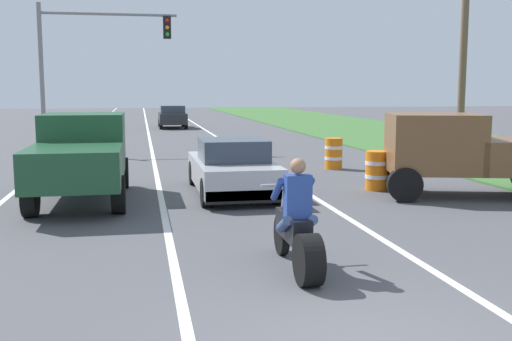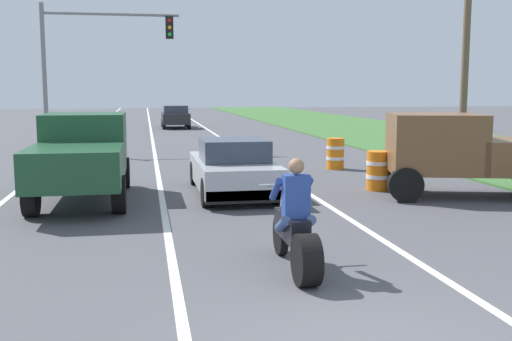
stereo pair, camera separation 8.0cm
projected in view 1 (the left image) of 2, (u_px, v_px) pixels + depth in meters
The scene contains 13 objects.
lane_stripe_left_solid at pixel (61, 154), 24.31m from camera, with size 0.14×120.00×0.01m, color white.
lane_stripe_right_solid at pixel (238, 150), 25.65m from camera, with size 0.14×120.00×0.01m, color white.
lane_stripe_centre_dashed at pixel (152, 152), 24.98m from camera, with size 0.14×120.00×0.01m, color white.
grass_verge_right at pixel (458, 145), 27.52m from camera, with size 10.00×120.00×0.06m, color #3D6B33.
motorcycle_with_rider at pixel (297, 231), 8.47m from camera, with size 0.70×2.21×1.62m.
sports_car_silver at pixel (232, 169), 14.84m from camera, with size 1.84×4.30×1.37m.
pickup_truck_left_lane_dark_green at pixel (81, 153), 13.86m from camera, with size 2.02×4.80×1.98m.
pickup_truck_right_shoulder_brown at pixel (473, 151), 14.48m from camera, with size 5.14×3.14×1.98m.
traffic_light_mast_near at pixel (86, 52), 24.67m from camera, with size 5.55×0.34×6.00m.
utility_pole_roadside at pixel (464, 40), 19.74m from camera, with size 0.24×0.24×8.33m, color brown.
construction_barrel_nearest at pixel (376, 170), 15.47m from camera, with size 0.58×0.58×1.00m.
construction_barrel_mid at pixel (334, 153), 19.59m from camera, with size 0.58×0.58×1.00m.
distant_car_far_ahead at pixel (172, 116), 40.36m from camera, with size 1.80×4.00×1.50m.
Camera 1 is at (-2.23, -5.23, 2.56)m, focal length 42.53 mm.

